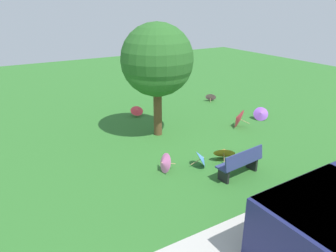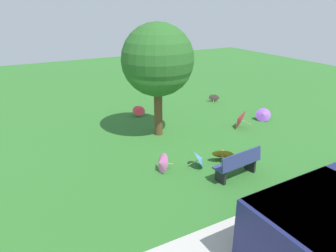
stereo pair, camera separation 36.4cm
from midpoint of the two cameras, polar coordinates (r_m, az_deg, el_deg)
name	(u,v)px [view 1 (the left image)]	position (r m, az deg, el deg)	size (l,w,h in m)	color
ground	(163,137)	(12.55, -1.74, -2.10)	(40.00, 40.00, 0.00)	#2D6B28
park_bench	(241,163)	(9.87, 12.05, -6.55)	(1.64, 0.63, 0.90)	navy
shade_tree	(157,60)	(12.02, -2.89, 11.84)	(2.77, 2.77, 4.42)	brown
parasol_pink_0	(211,96)	(17.31, 7.19, 5.35)	(0.72, 0.70, 0.50)	tan
parasol_purple_0	(261,114)	(14.90, 15.89, 2.19)	(0.82, 0.82, 0.61)	tan
parasol_red_0	(137,110)	(14.86, -6.40, 2.87)	(0.70, 0.68, 0.51)	tan
parasol_blue_0	(202,158)	(10.34, 5.22, -5.89)	(0.64, 0.68, 0.57)	tan
parasol_orange_0	(224,151)	(10.80, 9.24, -4.59)	(0.95, 0.93, 0.64)	tan
parasol_pink_1	(164,163)	(9.94, -1.86, -6.74)	(0.61, 0.66, 0.65)	tan
parasol_red_1	(238,118)	(13.74, 11.84, 1.43)	(0.91, 0.93, 0.83)	tan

